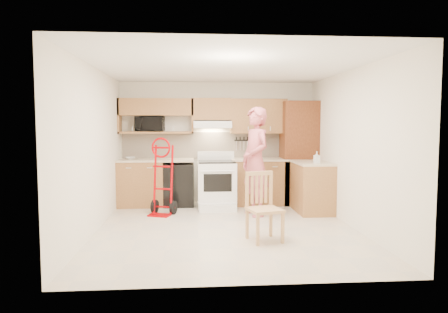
{
  "coord_description": "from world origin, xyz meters",
  "views": [
    {
      "loc": [
        -0.52,
        -6.24,
        1.63
      ],
      "look_at": [
        0.0,
        0.5,
        1.1
      ],
      "focal_mm": 32.7,
      "sensor_mm": 36.0,
      "label": 1
    }
  ],
  "objects": [
    {
      "name": "knife_strip",
      "position": [
        0.55,
        2.21,
        1.24
      ],
      "size": [
        0.4,
        0.05,
        0.29
      ],
      "primitive_type": null,
      "color": "black",
      "rests_on": "backsplash"
    },
    {
      "name": "upper_cab_right",
      "position": [
        0.83,
        2.08,
        1.8
      ],
      "size": [
        1.14,
        0.33,
        0.7
      ],
      "primitive_type": "cube",
      "color": "#A3723C",
      "rests_on": "wall_back"
    },
    {
      "name": "upper_shelf_mw",
      "position": [
        -1.25,
        2.08,
        1.47
      ],
      "size": [
        1.5,
        0.33,
        0.04
      ],
      "primitive_type": "cube",
      "color": "#A3723C",
      "rests_on": "wall_back"
    },
    {
      "name": "lower_cab_left",
      "position": [
        -1.55,
        1.95,
        0.45
      ],
      "size": [
        0.9,
        0.6,
        0.9
      ],
      "primitive_type": "cube",
      "color": "#A3723C",
      "rests_on": "ground"
    },
    {
      "name": "bowl",
      "position": [
        -1.76,
        1.95,
        0.96
      ],
      "size": [
        0.24,
        0.24,
        0.05
      ],
      "primitive_type": "imported",
      "rotation": [
        0.0,
        0.0,
        0.3
      ],
      "color": "white",
      "rests_on": "countertop_left"
    },
    {
      "name": "person",
      "position": [
        0.6,
        0.94,
        0.97
      ],
      "size": [
        0.68,
        0.82,
        1.94
      ],
      "primitive_type": "imported",
      "rotation": [
        0.0,
        0.0,
        -1.23
      ],
      "color": "#B9555B",
      "rests_on": "ground"
    },
    {
      "name": "range",
      "position": [
        -0.05,
        1.62,
        0.54
      ],
      "size": [
        0.74,
        0.97,
        1.09
      ],
      "primitive_type": null,
      "color": "white",
      "rests_on": "ground"
    },
    {
      "name": "upper_cab_center",
      "position": [
        -0.12,
        2.08,
        1.94
      ],
      "size": [
        0.76,
        0.33,
        0.44
      ],
      "primitive_type": "cube",
      "color": "#A3723C",
      "rests_on": "wall_back"
    },
    {
      "name": "floor",
      "position": [
        0.0,
        0.0,
        -0.01
      ],
      "size": [
        4.0,
        4.5,
        0.02
      ],
      "primitive_type": "cube",
      "color": "beige",
      "rests_on": "ground"
    },
    {
      "name": "countertop_right",
      "position": [
        0.83,
        1.95,
        0.92
      ],
      "size": [
        1.14,
        0.63,
        0.04
      ],
      "primitive_type": "cube",
      "color": "#C7B18F",
      "rests_on": "lower_cab_right"
    },
    {
      "name": "dining_chair",
      "position": [
        0.48,
        -0.69,
        0.48
      ],
      "size": [
        0.54,
        0.57,
        0.96
      ],
      "primitive_type": null,
      "rotation": [
        0.0,
        0.0,
        0.26
      ],
      "color": "tan",
      "rests_on": "ground"
    },
    {
      "name": "cab_return_right",
      "position": [
        1.7,
        1.15,
        0.45
      ],
      "size": [
        0.6,
        1.0,
        0.9
      ],
      "primitive_type": "cube",
      "color": "#A3723C",
      "rests_on": "ground"
    },
    {
      "name": "range_hood",
      "position": [
        -0.12,
        2.02,
        1.63
      ],
      "size": [
        0.76,
        0.46,
        0.14
      ],
      "primitive_type": "cube",
      "color": "white",
      "rests_on": "wall_back"
    },
    {
      "name": "wall_left",
      "position": [
        -2.01,
        0.0,
        1.25
      ],
      "size": [
        0.02,
        4.5,
        2.5
      ],
      "primitive_type": "cube",
      "color": "#EFE5CB",
      "rests_on": "ground"
    },
    {
      "name": "dishwasher",
      "position": [
        -0.8,
        1.95,
        0.42
      ],
      "size": [
        0.6,
        0.6,
        0.85
      ],
      "primitive_type": "cube",
      "color": "black",
      "rests_on": "ground"
    },
    {
      "name": "ceiling",
      "position": [
        0.0,
        0.0,
        2.51
      ],
      "size": [
        4.0,
        4.5,
        0.02
      ],
      "primitive_type": "cube",
      "color": "white",
      "rests_on": "ground"
    },
    {
      "name": "wall_back",
      "position": [
        0.0,
        2.26,
        1.25
      ],
      "size": [
        4.0,
        0.02,
        2.5
      ],
      "primitive_type": "cube",
      "color": "#EFE5CB",
      "rests_on": "ground"
    },
    {
      "name": "wall_right",
      "position": [
        2.01,
        0.0,
        1.25
      ],
      "size": [
        0.02,
        4.5,
        2.5
      ],
      "primitive_type": "cube",
      "color": "#EFE5CB",
      "rests_on": "ground"
    },
    {
      "name": "upper_cab_left",
      "position": [
        -1.25,
        2.08,
        1.98
      ],
      "size": [
        1.5,
        0.33,
        0.34
      ],
      "primitive_type": "cube",
      "color": "#A3723C",
      "rests_on": "wall_back"
    },
    {
      "name": "backsplash",
      "position": [
        0.0,
        2.23,
        1.2
      ],
      "size": [
        3.92,
        0.03,
        0.55
      ],
      "primitive_type": "cube",
      "color": "beige",
      "rests_on": "wall_back"
    },
    {
      "name": "soap_bottle",
      "position": [
        1.7,
        0.89,
        1.04
      ],
      "size": [
        0.1,
        0.1,
        0.21
      ],
      "primitive_type": "imported",
      "rotation": [
        0.0,
        0.0,
        -0.02
      ],
      "color": "white",
      "rests_on": "countertop_return"
    },
    {
      "name": "hand_truck",
      "position": [
        -1.09,
        1.09,
        0.63
      ],
      "size": [
        0.62,
        0.6,
        1.26
      ],
      "primitive_type": null,
      "rotation": [
        0.0,
        0.0,
        -0.35
      ],
      "color": "#AF0005",
      "rests_on": "ground"
    },
    {
      "name": "lower_cab_right",
      "position": [
        0.83,
        1.95,
        0.45
      ],
      "size": [
        1.14,
        0.6,
        0.9
      ],
      "primitive_type": "cube",
      "color": "#A3723C",
      "rests_on": "ground"
    },
    {
      "name": "countertop_return",
      "position": [
        1.7,
        1.15,
        0.92
      ],
      "size": [
        0.63,
        1.0,
        0.04
      ],
      "primitive_type": "cube",
      "color": "#C7B18F",
      "rests_on": "cab_return_right"
    },
    {
      "name": "microwave",
      "position": [
        -1.38,
        2.08,
        1.64
      ],
      "size": [
        0.58,
        0.42,
        0.31
      ],
      "primitive_type": "imported",
      "rotation": [
        0.0,
        0.0,
        -0.08
      ],
      "color": "black",
      "rests_on": "upper_shelf_mw"
    },
    {
      "name": "wall_front",
      "position": [
        0.0,
        -2.26,
        1.25
      ],
      "size": [
        4.0,
        0.02,
        2.5
      ],
      "primitive_type": "cube",
      "color": "#EFE5CB",
      "rests_on": "ground"
    },
    {
      "name": "pantry_tall",
      "position": [
        1.65,
        1.95,
        1.05
      ],
      "size": [
        0.7,
        0.6,
        2.1
      ],
      "primitive_type": "cube",
      "color": "brown",
      "rests_on": "ground"
    },
    {
      "name": "countertop_left",
      "position": [
        -1.25,
        1.95,
        0.92
      ],
      "size": [
        1.5,
        0.63,
        0.04
      ],
      "primitive_type": "cube",
      "color": "#C7B18F",
      "rests_on": "lower_cab_left"
    }
  ]
}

